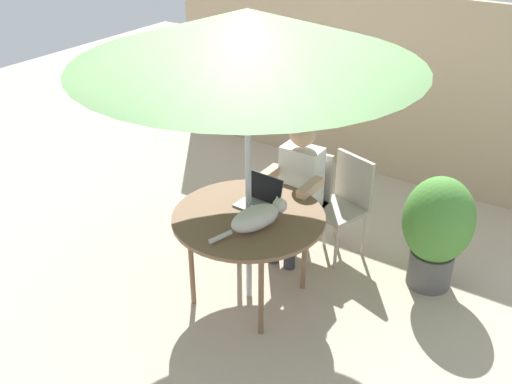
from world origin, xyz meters
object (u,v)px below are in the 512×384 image
Objects in this scene: person_seated at (297,183)px; potted_plant_near_fence at (437,227)px; patio_umbrella at (247,37)px; patio_table at (249,221)px; chair_occupied at (305,193)px; cat at (258,217)px; chair_empty at (345,198)px; laptop at (261,197)px.

potted_plant_near_fence is (1.15, 0.21, -0.15)m from person_seated.
patio_table is at bearing 0.00° from patio_umbrella.
potted_plant_near_fence is at bearing 2.65° from chair_occupied.
patio_umbrella is 3.75× the size of cat.
person_seated is at bearing 90.00° from patio_table.
cat is at bearing -79.92° from person_seated.
chair_empty is (0.33, 0.11, 0.00)m from chair_occupied.
laptop is (-0.01, -0.69, 0.29)m from chair_occupied.
person_seated reaches higher than laptop.
person_seated is 1.27× the size of potted_plant_near_fence.
cat is (-0.18, -1.10, 0.31)m from chair_empty.
person_seated is (0.00, 0.73, -1.37)m from patio_umbrella.
cat is 1.47m from potted_plant_near_fence.
person_seated is (0.00, 0.73, 0.00)m from patio_table.
laptop is 0.33× the size of potted_plant_near_fence.
person_seated is 1.17m from potted_plant_near_fence.
laptop is at bearing 94.30° from patio_umbrella.
cat reaches higher than patio_table.
laptop is 0.33m from cat.
patio_table is 1.49m from potted_plant_near_fence.
cat is at bearing -60.92° from laptop.
patio_umbrella reaches higher than potted_plant_near_fence.
chair_occupied is 1.00× the size of chair_empty.
potted_plant_near_fence reaches higher than patio_table.
chair_empty is 0.82m from potted_plant_near_fence.
chair_empty is 0.92m from laptop.
person_seated reaches higher than chair_empty.
patio_table is 0.73m from person_seated.
chair_occupied is at bearing 98.49° from cat.
chair_empty is 0.72× the size of person_seated.
person_seated is at bearing -169.57° from potted_plant_near_fence.
laptop reaches higher than chair_occupied.
laptop is 1.41m from potted_plant_near_fence.
patio_table is 1.28× the size of chair_empty.
patio_umbrella reaches higher than chair_empty.
patio_umbrella is 1.27m from laptop.
laptop is (-0.01, 0.19, -1.25)m from patio_umbrella.
patio_table is 1.37m from patio_umbrella.
chair_empty is 1.15m from cat.
chair_occupied is (0.00, 0.88, -1.54)m from patio_umbrella.
chair_empty is 1.44× the size of cat.
cat reaches higher than chair_occupied.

